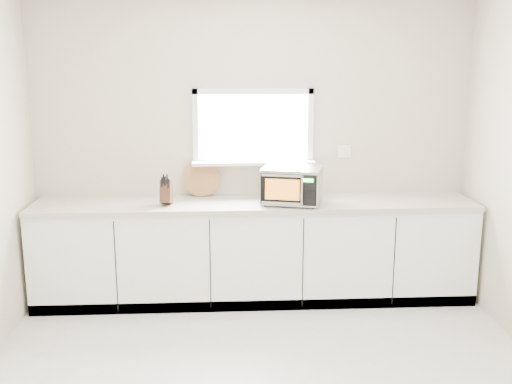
{
  "coord_description": "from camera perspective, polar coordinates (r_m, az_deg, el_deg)",
  "views": [
    {
      "loc": [
        -0.28,
        -3.48,
        2.17
      ],
      "look_at": [
        0.0,
        1.55,
        1.04
      ],
      "focal_mm": 42.0,
      "sensor_mm": 36.0,
      "label": 1
    }
  ],
  "objects": [
    {
      "name": "cutting_board",
      "position": [
        5.52,
        -5.2,
        1.35
      ],
      "size": [
        0.34,
        0.08,
        0.34
      ],
      "primitive_type": "cylinder",
      "rotation": [
        1.4,
        0.0,
        0.0
      ],
      "color": "#9A693B",
      "rests_on": "countertop"
    },
    {
      "name": "countertop",
      "position": [
        5.33,
        -0.1,
        -1.13
      ],
      "size": [
        3.92,
        0.64,
        0.04
      ],
      "primitive_type": "cube",
      "color": "beige",
      "rests_on": "cabinets"
    },
    {
      "name": "microwave",
      "position": [
        5.23,
        3.44,
        0.69
      ],
      "size": [
        0.58,
        0.51,
        0.32
      ],
      "rotation": [
        0.0,
        0.0,
        -0.28
      ],
      "color": "black",
      "rests_on": "countertop"
    },
    {
      "name": "back_wall",
      "position": [
        5.54,
        -0.27,
        4.29
      ],
      "size": [
        4.0,
        0.17,
        2.7
      ],
      "color": "#C0B698",
      "rests_on": "ground"
    },
    {
      "name": "knife_block",
      "position": [
        5.24,
        -8.54,
        0.06
      ],
      "size": [
        0.11,
        0.2,
        0.28
      ],
      "rotation": [
        0.0,
        0.0,
        -0.08
      ],
      "color": "#452318",
      "rests_on": "countertop"
    },
    {
      "name": "coffee_grinder",
      "position": [
        5.32,
        1.4,
        0.35
      ],
      "size": [
        0.17,
        0.17,
        0.23
      ],
      "rotation": [
        0.0,
        0.0,
        0.31
      ],
      "color": "#A8AAAF",
      "rests_on": "countertop"
    },
    {
      "name": "cabinets",
      "position": [
        5.46,
        -0.11,
        -5.79
      ],
      "size": [
        3.92,
        0.6,
        0.88
      ],
      "primitive_type": "cube",
      "color": "white",
      "rests_on": "ground"
    }
  ]
}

